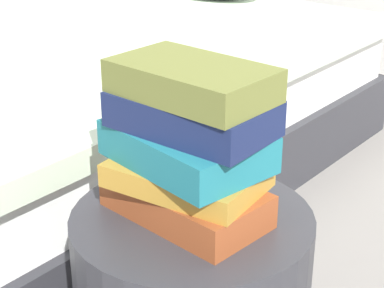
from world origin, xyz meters
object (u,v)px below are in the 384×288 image
object	(u,v)px
book_ochre	(187,175)
book_olive	(190,80)
book_rust	(186,200)
book_teal	(188,145)
bed	(63,98)
book_navy	(195,114)

from	to	relation	value
book_ochre	book_olive	bearing A→B (deg)	63.12
book_rust	book_teal	bearing A→B (deg)	101.18
book_ochre	book_teal	world-z (taller)	book_teal
book_ochre	book_rust	bearing A→B (deg)	170.23
book_teal	book_olive	bearing A→B (deg)	-25.67
bed	book_ochre	xyz separation A→B (m)	(1.06, -0.60, 0.27)
book_ochre	bed	bearing A→B (deg)	143.42
book_navy	book_olive	xyz separation A→B (m)	(-0.01, -0.00, 0.06)
book_ochre	book_navy	size ratio (longest dim) A/B	0.96
bed	book_ochre	distance (m)	1.25
book_rust	book_olive	size ratio (longest dim) A/B	1.08
book_ochre	book_navy	bearing A→B (deg)	27.03
book_rust	book_navy	xyz separation A→B (m)	(0.01, 0.01, 0.16)
book_ochre	book_olive	world-z (taller)	book_olive
book_navy	book_olive	world-z (taller)	book_olive
book_ochre	book_teal	xyz separation A→B (m)	(-0.00, 0.01, 0.05)
book_rust	book_teal	world-z (taller)	book_teal
book_rust	book_ochre	world-z (taller)	book_ochre
book_olive	book_teal	bearing A→B (deg)	146.85
bed	book_navy	xyz separation A→B (m)	(1.07, -0.59, 0.38)
bed	book_teal	distance (m)	1.25
bed	book_rust	world-z (taller)	bed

